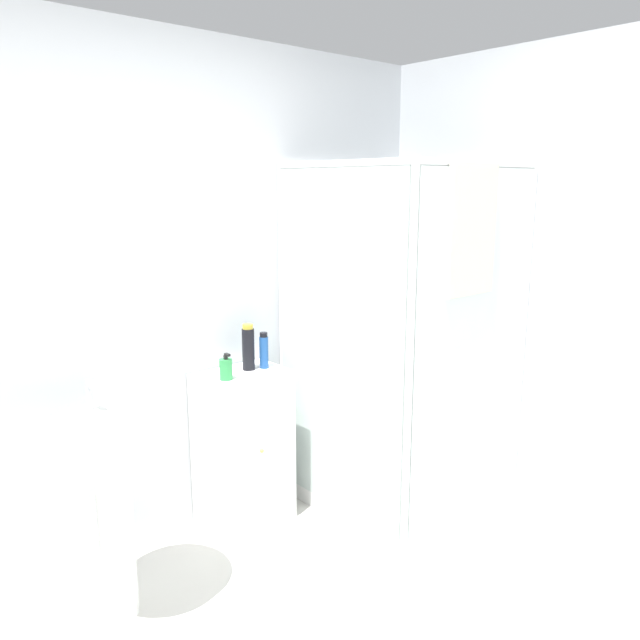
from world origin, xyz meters
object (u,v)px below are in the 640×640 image
sink (111,465)px  soap_dispenser (226,369)px  shampoo_bottle_blue (264,351)px  shampoo_bottle_tall_black (248,348)px

sink → soap_dispenser: bearing=18.1°
soap_dispenser → shampoo_bottle_blue: 0.27m
sink → shampoo_bottle_tall_black: 0.97m
sink → shampoo_bottle_tall_black: (0.88, 0.29, 0.28)m
soap_dispenser → shampoo_bottle_tall_black: bearing=20.2°
soap_dispenser → shampoo_bottle_blue: shampoo_bottle_blue is taller
shampoo_bottle_blue → sink: bearing=-164.5°
soap_dispenser → shampoo_bottle_blue: size_ratio=0.71×
shampoo_bottle_tall_black → shampoo_bottle_blue: size_ratio=1.27×
sink → shampoo_bottle_blue: bearing=15.5°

